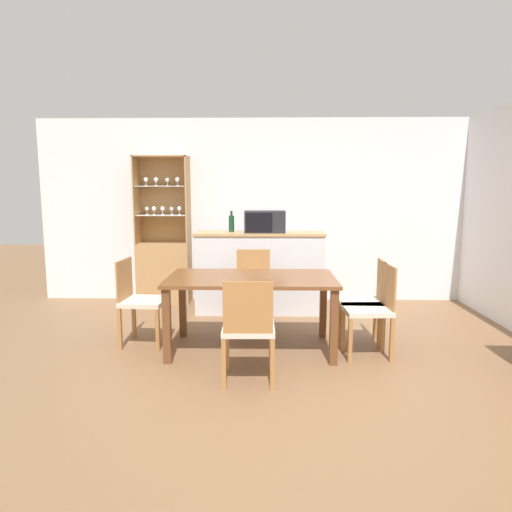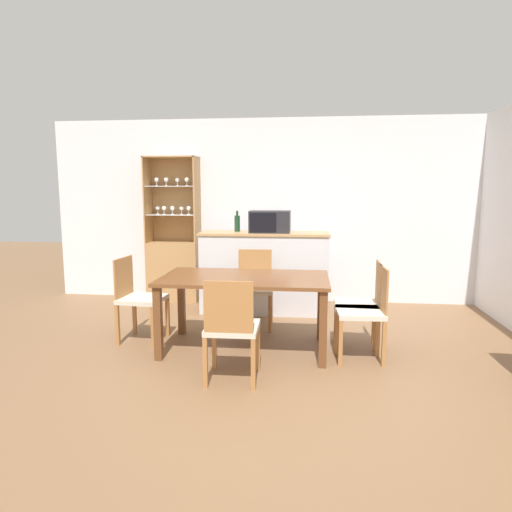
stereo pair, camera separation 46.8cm
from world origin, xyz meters
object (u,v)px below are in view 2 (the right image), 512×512
(microwave, at_px, (270,222))
(wine_bottle, at_px, (237,223))
(dining_table, at_px, (245,286))
(dining_chair_head_near, at_px, (232,328))
(dining_chair_side_left_far, at_px, (139,298))
(display_cabinet, at_px, (174,259))
(dining_chair_head_far, at_px, (254,287))
(dining_chair_side_right_near, at_px, (364,311))
(dining_chair_side_right_far, at_px, (361,304))

(microwave, xyz_separation_m, wine_bottle, (-0.43, 0.07, -0.03))
(dining_table, relative_size, dining_chair_head_near, 1.86)
(wine_bottle, bearing_deg, dining_chair_side_left_far, -121.99)
(display_cabinet, xyz_separation_m, microwave, (1.41, -0.49, 0.58))
(dining_chair_head_far, bearing_deg, microwave, -104.01)
(dining_chair_head_near, xyz_separation_m, wine_bottle, (-0.31, 2.26, 0.69))
(dining_table, xyz_separation_m, dining_chair_side_right_near, (1.14, -0.13, -0.18))
(dining_chair_side_left_far, bearing_deg, dining_chair_side_right_far, 94.33)
(dining_chair_head_far, relative_size, wine_bottle, 3.27)
(dining_chair_head_far, distance_m, wine_bottle, 1.03)
(wine_bottle, bearing_deg, microwave, -9.12)
(display_cabinet, bearing_deg, dining_chair_side_right_near, -40.04)
(dining_chair_side_right_far, height_order, wine_bottle, wine_bottle)
(display_cabinet, distance_m, dining_chair_head_far, 1.71)
(display_cabinet, relative_size, dining_chair_head_near, 2.31)
(display_cabinet, relative_size, dining_chair_head_far, 2.31)
(dining_chair_side_right_near, distance_m, dining_chair_head_far, 1.46)
(dining_table, distance_m, dining_chair_side_right_near, 1.16)
(dining_table, bearing_deg, display_cabinet, 123.98)
(dining_chair_head_near, xyz_separation_m, dining_chair_side_right_near, (1.14, 0.65, 0.00))
(dining_chair_side_right_near, bearing_deg, dining_chair_head_far, 48.46)
(dining_chair_head_far, relative_size, microwave, 1.72)
(dining_chair_head_near, bearing_deg, dining_chair_side_right_near, 28.50)
(microwave, distance_m, wine_bottle, 0.44)
(dining_chair_head_near, height_order, wine_bottle, wine_bottle)
(display_cabinet, bearing_deg, dining_chair_side_left_far, -85.40)
(display_cabinet, height_order, dining_table, display_cabinet)
(dining_table, distance_m, dining_chair_head_near, 0.80)
(dining_chair_side_right_far, bearing_deg, display_cabinet, 55.97)
(display_cabinet, xyz_separation_m, dining_chair_head_far, (1.28, -1.12, -0.13))
(dining_chair_head_far, xyz_separation_m, microwave, (0.13, 0.63, 0.72))
(dining_chair_side_left_far, bearing_deg, dining_table, 87.49)
(dining_chair_side_left_far, bearing_deg, dining_chair_head_near, 55.60)
(wine_bottle, bearing_deg, dining_chair_head_far, -66.60)
(dining_chair_side_right_far, xyz_separation_m, dining_chair_head_near, (-1.14, -0.91, 0.00))
(dining_table, xyz_separation_m, microwave, (0.13, 1.41, 0.54))
(dining_chair_side_right_far, xyz_separation_m, dining_chair_side_left_far, (-2.28, 0.01, 0.00))
(dining_chair_side_left_far, xyz_separation_m, wine_bottle, (0.84, 1.34, 0.69))
(dining_chair_head_near, bearing_deg, dining_table, 89.01)
(dining_table, bearing_deg, dining_chair_side_left_far, 173.03)
(wine_bottle, bearing_deg, dining_table, -78.37)
(dining_chair_side_right_far, relative_size, wine_bottle, 3.27)
(dining_chair_side_left_far, xyz_separation_m, microwave, (1.27, 1.27, 0.72))
(display_cabinet, distance_m, dining_chair_side_left_far, 1.77)
(display_cabinet, xyz_separation_m, dining_chair_head_near, (1.28, -2.68, -0.13))
(dining_chair_head_near, bearing_deg, dining_chair_side_right_far, 37.68)
(dining_chair_side_right_near, relative_size, microwave, 1.72)
(dining_chair_head_near, relative_size, microwave, 1.72)
(dining_table, relative_size, dining_chair_side_right_near, 1.86)
(dining_chair_head_near, relative_size, dining_chair_head_far, 1.00)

